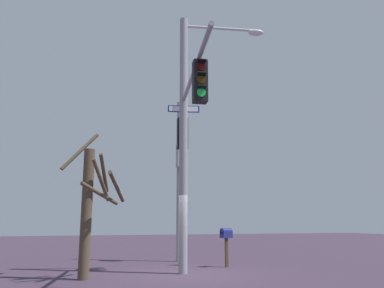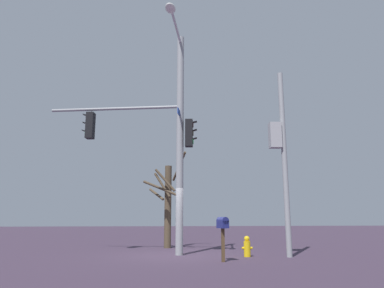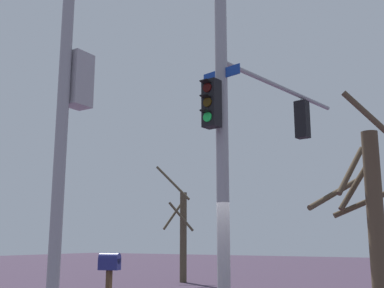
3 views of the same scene
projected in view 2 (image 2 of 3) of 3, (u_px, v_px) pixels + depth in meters
The scene contains 6 objects.
ground_plane at pixel (177, 255), 13.12m from camera, with size 80.00×80.00×0.00m, color #3C2D3F.
main_signal_pole_assembly at pixel (166, 128), 14.05m from camera, with size 6.06×4.10×8.89m.
secondary_pole_assembly at pixel (281, 152), 13.27m from camera, with size 0.64×0.36×6.99m.
fire_hydrant at pixel (247, 247), 12.70m from camera, with size 0.38×0.24×0.73m.
mailbox at pixel (223, 226), 11.43m from camera, with size 0.36×0.49×1.41m.
bare_tree_behind_pole at pixel (167, 201), 16.51m from camera, with size 2.03×2.05×4.50m.
Camera 2 is at (0.77, 13.68, 1.43)m, focal length 32.84 mm.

